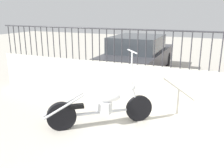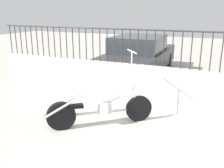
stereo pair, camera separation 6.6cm
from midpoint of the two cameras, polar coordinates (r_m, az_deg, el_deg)
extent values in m
cube|color=beige|center=(5.79, 19.13, -2.05)|extent=(10.97, 0.18, 1.03)
cylinder|color=#2D2D33|center=(8.09, -21.90, 9.50)|extent=(0.02, 0.02, 0.83)
cylinder|color=#2D2D33|center=(7.95, -20.89, 9.49)|extent=(0.02, 0.02, 0.83)
cylinder|color=#2D2D33|center=(7.81, -19.85, 9.49)|extent=(0.02, 0.02, 0.83)
cylinder|color=#2D2D33|center=(7.67, -18.78, 9.48)|extent=(0.02, 0.02, 0.83)
cylinder|color=#2D2D33|center=(7.53, -17.66, 9.47)|extent=(0.02, 0.02, 0.83)
cylinder|color=#2D2D33|center=(7.40, -16.50, 9.45)|extent=(0.02, 0.02, 0.83)
cylinder|color=#2D2D33|center=(7.27, -15.31, 9.43)|extent=(0.02, 0.02, 0.83)
cylinder|color=#2D2D33|center=(7.14, -14.06, 9.40)|extent=(0.02, 0.02, 0.83)
cylinder|color=#2D2D33|center=(7.02, -12.78, 9.37)|extent=(0.02, 0.02, 0.83)
cylinder|color=#2D2D33|center=(6.90, -11.45, 9.34)|extent=(0.02, 0.02, 0.83)
cylinder|color=#2D2D33|center=(6.78, -10.07, 9.29)|extent=(0.02, 0.02, 0.83)
cylinder|color=#2D2D33|center=(6.67, -8.65, 9.24)|extent=(0.02, 0.02, 0.83)
cylinder|color=#2D2D33|center=(6.56, -7.18, 9.18)|extent=(0.02, 0.02, 0.83)
cylinder|color=#2D2D33|center=(6.46, -5.66, 9.11)|extent=(0.02, 0.02, 0.83)
cylinder|color=#2D2D33|center=(6.36, -4.10, 9.04)|extent=(0.02, 0.02, 0.83)
cylinder|color=#2D2D33|center=(6.27, -2.48, 8.95)|extent=(0.02, 0.02, 0.83)
cylinder|color=#2D2D33|center=(6.18, -0.82, 8.86)|extent=(0.02, 0.02, 0.83)
cylinder|color=#2D2D33|center=(6.09, 0.88, 8.75)|extent=(0.02, 0.02, 0.83)
cylinder|color=#2D2D33|center=(6.01, 2.64, 8.64)|extent=(0.02, 0.02, 0.83)
cylinder|color=#2D2D33|center=(5.94, 4.43, 8.51)|extent=(0.02, 0.02, 0.83)
cylinder|color=#2D2D33|center=(5.87, 6.27, 8.37)|extent=(0.02, 0.02, 0.83)
cylinder|color=#2D2D33|center=(5.81, 8.14, 8.22)|extent=(0.02, 0.02, 0.83)
cylinder|color=#2D2D33|center=(5.76, 10.05, 8.06)|extent=(0.02, 0.02, 0.83)
cylinder|color=#2D2D33|center=(5.71, 12.00, 7.89)|extent=(0.02, 0.02, 0.83)
cylinder|color=#2D2D33|center=(5.67, 13.97, 7.70)|extent=(0.02, 0.02, 0.83)
cylinder|color=#2D2D33|center=(5.63, 15.97, 7.50)|extent=(0.02, 0.02, 0.83)
cylinder|color=#2D2D33|center=(5.61, 17.99, 7.29)|extent=(0.02, 0.02, 0.83)
cylinder|color=#2D2D33|center=(5.58, 20.03, 7.07)|extent=(0.02, 0.02, 0.83)
cylinder|color=#2D2D33|center=(5.57, 22.07, 6.84)|extent=(0.02, 0.02, 0.83)
cylinder|color=#2D2D33|center=(5.56, 24.12, 6.60)|extent=(0.02, 0.02, 0.83)
cylinder|color=#2D2D33|center=(5.54, 20.43, 11.13)|extent=(10.97, 0.04, 0.04)
cylinder|color=black|center=(5.32, 6.49, -5.57)|extent=(0.48, 0.41, 0.56)
cylinder|color=black|center=(5.01, -11.17, -7.22)|extent=(0.52, 0.46, 0.57)
cylinder|color=#B7BABF|center=(5.10, -2.06, -6.45)|extent=(1.18, 0.99, 0.06)
cube|color=silver|center=(5.08, -1.52, -5.35)|extent=(0.28, 0.18, 0.24)
ellipsoid|color=white|center=(5.03, -0.20, -3.12)|extent=(0.47, 0.44, 0.18)
cube|color=black|center=(4.96, -7.82, -5.04)|extent=(0.32, 0.30, 0.06)
cylinder|color=silver|center=(5.20, 5.65, -3.12)|extent=(0.20, 0.17, 0.51)
sphere|color=silver|center=(5.11, 5.09, -0.75)|extent=(0.11, 0.11, 0.11)
cylinder|color=silver|center=(5.00, 4.87, 3.37)|extent=(0.03, 0.03, 0.72)
cylinder|color=silver|center=(4.93, 4.97, 7.43)|extent=(0.35, 0.42, 0.03)
cylinder|color=silver|center=(4.86, -10.67, -5.12)|extent=(0.65, 0.55, 0.45)
cylinder|color=silver|center=(4.99, -10.78, -4.55)|extent=(0.65, 0.55, 0.45)
cylinder|color=black|center=(10.85, 4.27, 6.06)|extent=(0.14, 0.64, 0.64)
cylinder|color=black|center=(10.46, 13.11, 5.28)|extent=(0.14, 0.64, 0.64)
cylinder|color=black|center=(8.34, -1.70, 2.94)|extent=(0.14, 0.64, 0.64)
cylinder|color=black|center=(7.83, 9.66, 1.81)|extent=(0.14, 0.64, 0.64)
cube|color=#38383D|center=(9.28, 6.58, 5.69)|extent=(2.00, 4.51, 0.63)
cube|color=#2D3338|center=(8.98, 6.30, 9.14)|extent=(1.72, 2.20, 0.55)
camera|label=1|loc=(0.03, -89.66, 0.10)|focal=40.00mm
camera|label=2|loc=(0.03, 90.34, -0.10)|focal=40.00mm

